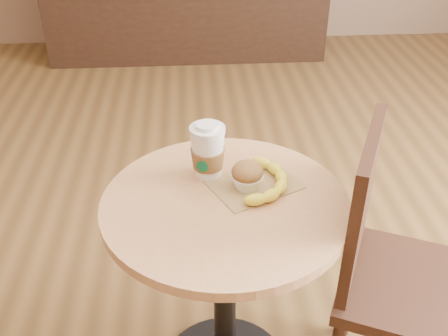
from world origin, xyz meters
name	(u,v)px	position (x,y,z in m)	size (l,w,h in m)	color
cafe_table	(225,260)	(0.08, 0.04, 0.53)	(0.69, 0.69, 0.75)	black
chair_right	(393,270)	(0.57, -0.03, 0.52)	(0.55, 0.55, 0.95)	#361D12
kraft_bag	(254,184)	(0.17, 0.11, 0.75)	(0.24, 0.18, 0.00)	olive
coffee_cup	(208,153)	(0.04, 0.17, 0.83)	(0.10, 0.10, 0.17)	white
muffin	(247,176)	(0.15, 0.09, 0.79)	(0.09, 0.09, 0.08)	white
banana	(267,180)	(0.20, 0.10, 0.77)	(0.15, 0.25, 0.03)	yellow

